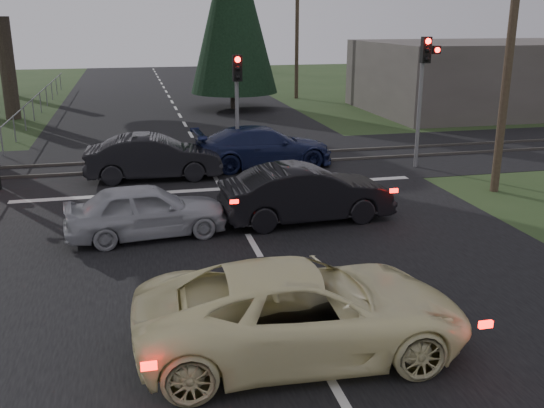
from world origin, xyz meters
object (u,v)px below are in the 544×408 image
object	(u,v)px
traffic_signal_right	(424,77)
utility_pole_far	(234,24)
silver_car	(146,211)
utility_pole_near	(511,39)
cream_coupe	(303,310)
utility_pole_mid	(297,27)
traffic_signal_center	(237,92)
blue_sedan	(263,147)
dark_hatchback	(307,194)
dark_car_far	(154,157)

from	to	relation	value
traffic_signal_right	utility_pole_far	distance (m)	45.56
traffic_signal_right	silver_car	xyz separation A→B (m)	(-10.05, -5.23, -2.63)
traffic_signal_right	utility_pole_near	bearing A→B (deg)	-74.66
cream_coupe	silver_car	bearing A→B (deg)	22.74
cream_coupe	silver_car	distance (m)	6.68
utility_pole_mid	cream_coupe	size ratio (longest dim) A/B	1.65
utility_pole_near	utility_pole_mid	distance (m)	24.00
utility_pole_mid	utility_pole_far	world-z (taller)	same
traffic_signal_center	blue_sedan	xyz separation A→B (m)	(0.98, 0.25, -2.06)
traffic_signal_right	utility_pole_mid	size ratio (longest dim) A/B	0.52
cream_coupe	silver_car	size ratio (longest dim) A/B	1.36
traffic_signal_right	dark_hatchback	world-z (taller)	traffic_signal_right
utility_pole_far	dark_hatchback	bearing A→B (deg)	-97.58
utility_pole_near	utility_pole_far	world-z (taller)	same
utility_pole_far	silver_car	bearing A→B (deg)	-102.23
traffic_signal_center	utility_pole_near	world-z (taller)	utility_pole_near
traffic_signal_right	traffic_signal_center	distance (m)	6.68
cream_coupe	silver_car	world-z (taller)	cream_coupe
traffic_signal_center	dark_car_far	xyz separation A→B (m)	(-3.04, -0.62, -2.05)
silver_car	blue_sedan	size ratio (longest dim) A/B	0.78
traffic_signal_center	dark_hatchback	bearing A→B (deg)	-82.73
utility_pole_mid	cream_coupe	bearing A→B (deg)	-105.20
dark_hatchback	traffic_signal_right	bearing A→B (deg)	-52.47
traffic_signal_center	dark_car_far	bearing A→B (deg)	-168.50
dark_hatchback	dark_car_far	size ratio (longest dim) A/B	1.01
utility_pole_near	dark_hatchback	world-z (taller)	utility_pole_near
traffic_signal_right	cream_coupe	size ratio (longest dim) A/B	0.86
utility_pole_near	dark_car_far	bearing A→B (deg)	158.95
traffic_signal_center	utility_pole_near	bearing A→B (deg)	-31.95
traffic_signal_right	utility_pole_mid	bearing A→B (deg)	87.34
blue_sedan	utility_pole_mid	bearing A→B (deg)	-21.63
cream_coupe	dark_hatchback	distance (m)	6.85
traffic_signal_center	utility_pole_mid	xyz separation A→B (m)	(7.50, 19.32, 1.92)
traffic_signal_center	dark_hatchback	world-z (taller)	traffic_signal_center
utility_pole_near	utility_pole_far	xyz separation A→B (m)	(0.00, 49.00, 0.00)
traffic_signal_right	dark_hatchback	bearing A→B (deg)	-139.39
silver_car	utility_pole_mid	bearing A→B (deg)	-28.98
traffic_signal_right	utility_pole_far	size ratio (longest dim) A/B	0.52
traffic_signal_center	silver_car	xyz separation A→B (m)	(-3.50, -6.43, -2.12)
traffic_signal_right	dark_car_far	bearing A→B (deg)	176.52
traffic_signal_center	cream_coupe	xyz separation A→B (m)	(-1.20, -12.70, -2.05)
blue_sedan	dark_hatchback	bearing A→B (deg)	175.45
utility_pole_far	dark_hatchback	world-z (taller)	utility_pole_far
traffic_signal_center	dark_car_far	distance (m)	3.72
dark_hatchback	dark_car_far	world-z (taller)	dark_hatchback
dark_hatchback	cream_coupe	bearing A→B (deg)	160.07
utility_pole_far	dark_car_far	xyz separation A→B (m)	(-10.54, -44.94, -3.97)
cream_coupe	dark_car_far	bearing A→B (deg)	11.26
traffic_signal_right	blue_sedan	bearing A→B (deg)	165.33
utility_pole_mid	silver_car	world-z (taller)	utility_pole_mid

